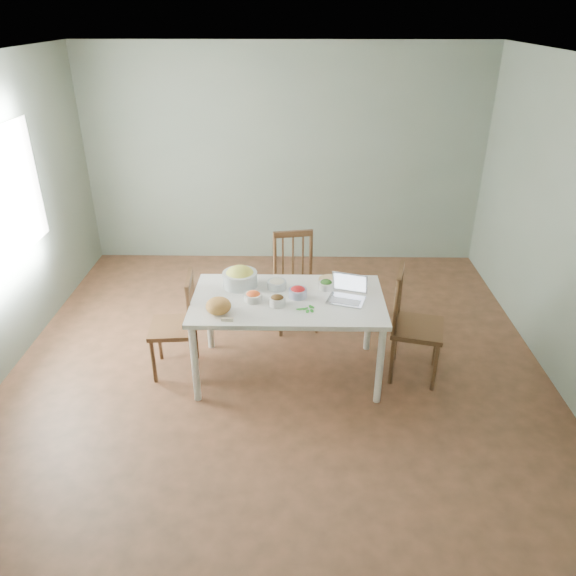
{
  "coord_description": "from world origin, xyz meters",
  "views": [
    {
      "loc": [
        0.17,
        -4.33,
        3.05
      ],
      "look_at": [
        0.1,
        -0.15,
        0.88
      ],
      "focal_mm": 34.22,
      "sensor_mm": 36.0,
      "label": 1
    }
  ],
  "objects_px": {
    "chair_far": "(296,283)",
    "bowl_squash": "(240,277)",
    "chair_right": "(418,325)",
    "dining_table": "(288,336)",
    "laptop": "(346,290)",
    "bread_boule": "(218,306)",
    "chair_left": "(173,325)"
  },
  "relations": [
    {
      "from": "chair_right",
      "to": "bread_boule",
      "type": "xyz_separation_m",
      "value": [
        -1.72,
        -0.26,
        0.33
      ]
    },
    {
      "from": "dining_table",
      "to": "laptop",
      "type": "distance_m",
      "value": 0.7
    },
    {
      "from": "chair_left",
      "to": "chair_right",
      "type": "relative_size",
      "value": 0.92
    },
    {
      "from": "dining_table",
      "to": "bowl_squash",
      "type": "height_order",
      "value": "bowl_squash"
    },
    {
      "from": "chair_left",
      "to": "bowl_squash",
      "type": "height_order",
      "value": "bowl_squash"
    },
    {
      "from": "dining_table",
      "to": "bread_boule",
      "type": "relative_size",
      "value": 7.93
    },
    {
      "from": "chair_right",
      "to": "laptop",
      "type": "relative_size",
      "value": 3.39
    },
    {
      "from": "chair_far",
      "to": "laptop",
      "type": "relative_size",
      "value": 3.26
    },
    {
      "from": "dining_table",
      "to": "laptop",
      "type": "relative_size",
      "value": 5.41
    },
    {
      "from": "chair_far",
      "to": "bowl_squash",
      "type": "relative_size",
      "value": 3.22
    },
    {
      "from": "chair_far",
      "to": "chair_right",
      "type": "distance_m",
      "value": 1.38
    },
    {
      "from": "dining_table",
      "to": "bread_boule",
      "type": "bearing_deg",
      "value": -154.64
    },
    {
      "from": "bowl_squash",
      "to": "laptop",
      "type": "xyz_separation_m",
      "value": [
        0.94,
        -0.27,
        0.02
      ]
    },
    {
      "from": "chair_right",
      "to": "laptop",
      "type": "bearing_deg",
      "value": 107.11
    },
    {
      "from": "chair_far",
      "to": "laptop",
      "type": "height_order",
      "value": "chair_far"
    },
    {
      "from": "chair_left",
      "to": "chair_far",
      "type": "bearing_deg",
      "value": 121.62
    },
    {
      "from": "dining_table",
      "to": "bread_boule",
      "type": "xyz_separation_m",
      "value": [
        -0.57,
        -0.27,
        0.46
      ]
    },
    {
      "from": "laptop",
      "to": "dining_table",
      "type": "bearing_deg",
      "value": -167.18
    },
    {
      "from": "chair_far",
      "to": "chair_right",
      "type": "bearing_deg",
      "value": -48.62
    },
    {
      "from": "bread_boule",
      "to": "bowl_squash",
      "type": "distance_m",
      "value": 0.52
    },
    {
      "from": "chair_right",
      "to": "bowl_squash",
      "type": "xyz_separation_m",
      "value": [
        -1.59,
        0.24,
        0.35
      ]
    },
    {
      "from": "chair_far",
      "to": "bowl_squash",
      "type": "distance_m",
      "value": 0.87
    },
    {
      "from": "laptop",
      "to": "chair_far",
      "type": "bearing_deg",
      "value": 133.49
    },
    {
      "from": "dining_table",
      "to": "laptop",
      "type": "xyz_separation_m",
      "value": [
        0.5,
        -0.04,
        0.5
      ]
    },
    {
      "from": "chair_left",
      "to": "laptop",
      "type": "bearing_deg",
      "value": 82.83
    },
    {
      "from": "chair_right",
      "to": "laptop",
      "type": "distance_m",
      "value": 0.75
    },
    {
      "from": "chair_far",
      "to": "bread_boule",
      "type": "xyz_separation_m",
      "value": [
        -0.63,
        -1.11,
        0.35
      ]
    },
    {
      "from": "chair_left",
      "to": "chair_right",
      "type": "distance_m",
      "value": 2.19
    },
    {
      "from": "bowl_squash",
      "to": "laptop",
      "type": "relative_size",
      "value": 1.01
    },
    {
      "from": "dining_table",
      "to": "bowl_squash",
      "type": "bearing_deg",
      "value": 152.06
    },
    {
      "from": "dining_table",
      "to": "chair_right",
      "type": "xyz_separation_m",
      "value": [
        1.15,
        -0.0,
        0.13
      ]
    },
    {
      "from": "laptop",
      "to": "chair_left",
      "type": "bearing_deg",
      "value": -165.1
    }
  ]
}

